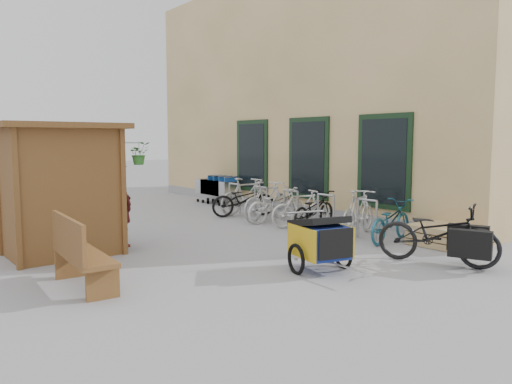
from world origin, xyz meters
TOP-DOWN VIEW (x-y plane):
  - ground at (0.00, 0.00)m, footprint 80.00×80.00m
  - building at (6.49, 4.50)m, footprint 6.07×13.00m
  - kiosk at (-3.28, 2.47)m, footprint 2.49×1.65m
  - bike_rack at (2.30, 2.40)m, footprint 0.05×5.35m
  - pallet_stack at (3.00, -1.40)m, footprint 1.00×1.20m
  - bench at (-3.68, 0.20)m, footprint 0.61×1.68m
  - shopping_carts at (3.00, 6.82)m, footprint 0.53×1.79m
  - child_trailer at (-0.30, -1.20)m, footprint 1.03×1.63m
  - cargo_bike at (1.58, -2.14)m, footprint 1.37×2.12m
  - person_kiosk at (-2.05, 2.58)m, footprint 0.45×0.65m
  - bike_0 at (2.48, -0.47)m, footprint 1.72×0.88m
  - bike_1 at (2.47, 0.38)m, footprint 1.77×0.98m
  - bike_2 at (2.39, 1.68)m, footprint 1.76×0.94m
  - bike_3 at (2.19, 1.91)m, footprint 1.62×0.85m
  - bike_4 at (2.20, 2.85)m, footprint 1.75×0.73m
  - bike_5 at (2.18, 3.18)m, footprint 1.79×0.77m
  - bike_6 at (2.13, 4.13)m, footprint 1.89×1.18m
  - bike_7 at (2.42, 4.39)m, footprint 1.74×0.51m

SIDE VIEW (x-z plane):
  - ground at x=0.00m, z-range 0.00..0.00m
  - pallet_stack at x=3.00m, z-range 0.01..0.41m
  - bike_0 at x=2.48m, z-range 0.00..0.86m
  - bike_2 at x=2.39m, z-range 0.00..0.88m
  - bike_4 at x=2.20m, z-range 0.00..0.89m
  - bike_3 at x=2.19m, z-range 0.00..0.94m
  - bike_6 at x=2.13m, z-range 0.00..0.94m
  - bike_1 at x=2.47m, z-range 0.00..1.02m
  - bike_rack at x=2.30m, z-range 0.08..0.95m
  - cargo_bike at x=1.58m, z-range -0.01..1.04m
  - bike_5 at x=2.18m, z-range 0.00..1.04m
  - child_trailer at x=-0.30m, z-range 0.05..0.99m
  - bike_7 at x=2.42m, z-range 0.00..1.05m
  - bench at x=-3.68m, z-range 0.01..1.05m
  - shopping_carts at x=3.00m, z-range 0.08..1.03m
  - person_kiosk at x=-2.05m, z-range 0.00..1.71m
  - kiosk at x=-3.28m, z-range 0.35..2.75m
  - building at x=6.49m, z-range -0.01..6.99m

